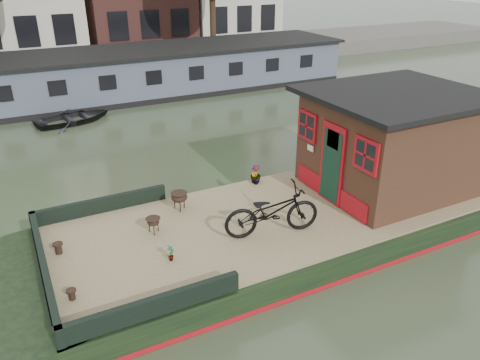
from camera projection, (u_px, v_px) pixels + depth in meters
name	position (u px, v px, depth m)	size (l,w,h in m)	color
ground	(312.00, 228.00, 11.21)	(120.00, 120.00, 0.00)	#333F28
houseboat_hull	(264.00, 232.00, 10.54)	(14.01, 4.02, 0.60)	black
houseboat_deck	(314.00, 206.00, 10.94)	(11.80, 3.80, 0.05)	#908159
bow_bulwark	(92.00, 255.00, 8.76)	(3.00, 4.00, 0.35)	black
cabin	(392.00, 140.00, 11.31)	(4.00, 3.50, 2.42)	black
bicycle	(272.00, 211.00, 9.56)	(0.70, 2.01, 1.06)	black
potted_plant_b	(255.00, 178.00, 11.87)	(0.19, 0.15, 0.35)	brown
potted_plant_d	(256.00, 174.00, 11.94)	(0.26, 0.26, 0.47)	brown
potted_plant_e	(171.00, 253.00, 8.83)	(0.17, 0.12, 0.33)	brown
brazier_front	(154.00, 225.00, 9.73)	(0.33, 0.33, 0.35)	black
brazier_rear	(179.00, 201.00, 10.63)	(0.40, 0.40, 0.43)	black
bollard_port	(58.00, 248.00, 9.07)	(0.20, 0.20, 0.22)	black
bollard_stbd	(72.00, 294.00, 7.85)	(0.17, 0.17, 0.19)	black
dinghy	(74.00, 114.00, 18.46)	(2.15, 3.01, 0.62)	black
far_houseboat	(141.00, 74.00, 22.05)	(20.40, 4.40, 2.11)	#424C58
quay	(110.00, 61.00, 27.50)	(60.00, 6.00, 0.90)	#47443F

